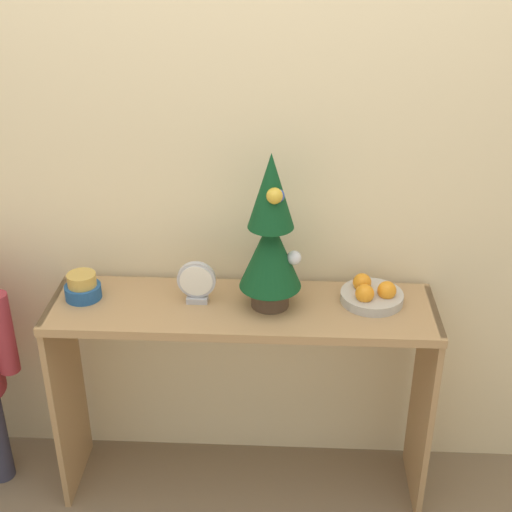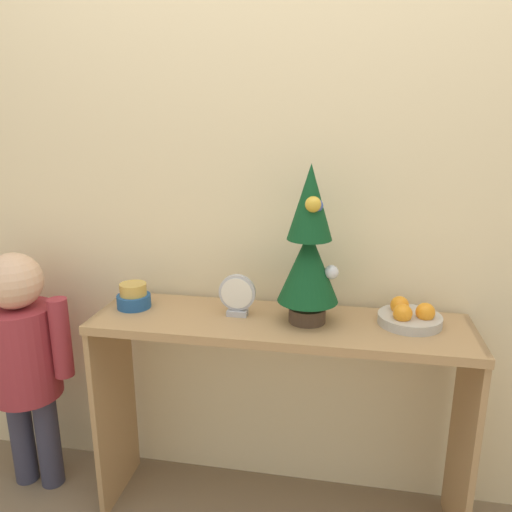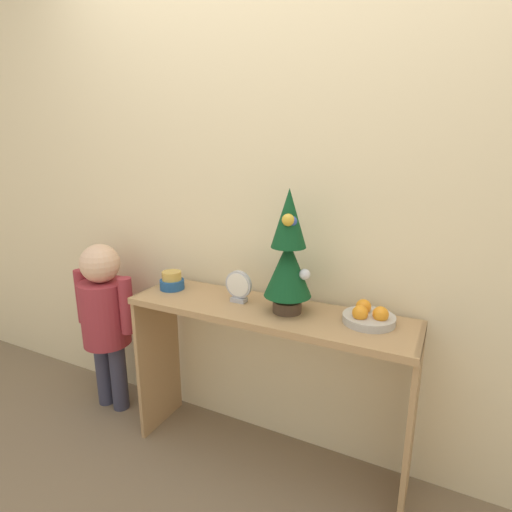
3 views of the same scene
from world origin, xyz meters
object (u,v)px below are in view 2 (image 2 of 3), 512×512
desk_clock (237,296)px  fruit_bowl (409,316)px  singing_bowl (134,297)px  mini_tree (309,248)px  child_figure (23,350)px

desk_clock → fruit_bowl: bearing=2.9°
singing_bowl → desk_clock: size_ratio=0.82×
mini_tree → desk_clock: bearing=177.9°
fruit_bowl → child_figure: (-1.40, -0.06, -0.22)m
mini_tree → fruit_bowl: 0.40m
mini_tree → desk_clock: mini_tree is taller
fruit_bowl → mini_tree: bearing=-173.5°
mini_tree → singing_bowl: bearing=178.5°
singing_bowl → desk_clock: desk_clock is taller
singing_bowl → desk_clock: 0.38m
desk_clock → singing_bowl: bearing=178.8°
fruit_bowl → singing_bowl: bearing=-178.7°
mini_tree → desk_clock: size_ratio=3.57×
fruit_bowl → desk_clock: 0.58m
mini_tree → fruit_bowl: size_ratio=2.53×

